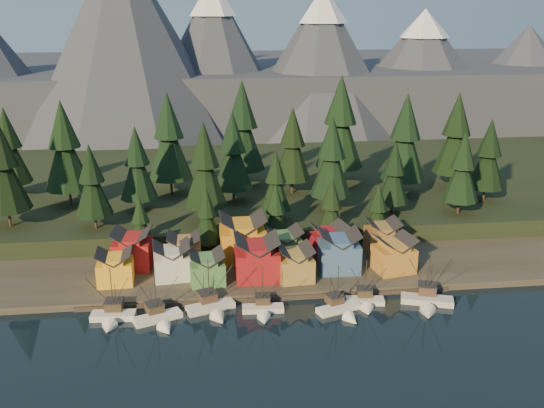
{
  "coord_description": "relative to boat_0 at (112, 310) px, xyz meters",
  "views": [
    {
      "loc": [
        -12.7,
        -100.41,
        60.24
      ],
      "look_at": [
        2.88,
        30.0,
        16.69
      ],
      "focal_mm": 40.0,
      "sensor_mm": 36.0,
      "label": 1
    }
  ],
  "objects": [
    {
      "name": "tree_hill_17",
      "position": [
        99.63,
        47.93,
        16.64
      ],
      "size": [
        10.29,
        10.29,
        23.97
      ],
      "color": "#332319",
      "rests_on": "hillside"
    },
    {
      "name": "tree_shore_0",
      "position": [
        3.63,
        29.93,
        7.31
      ],
      "size": [
        6.51,
        6.51,
        15.16
      ],
      "color": "#332319",
      "rests_on": "shore_strip"
    },
    {
      "name": "tree_shore_4",
      "position": [
        62.63,
        29.93,
        7.94
      ],
      "size": [
        7.0,
        7.0,
        16.31
      ],
      "color": "#332319",
      "rests_on": "shore_strip"
    },
    {
      "name": "dock",
      "position": [
        31.63,
        6.43,
        -1.96
      ],
      "size": [
        80.0,
        4.0,
        1.0
      ],
      "primitive_type": "cube",
      "color": "#42372F",
      "rests_on": "ground"
    },
    {
      "name": "house_back_3",
      "position": [
        37.61,
        22.01,
        3.37
      ],
      "size": [
        8.84,
        8.05,
        8.23
      ],
      "rotation": [
        0.0,
        0.0,
        0.11
      ],
      "color": "#47703D",
      "rests_on": "shore_strip"
    },
    {
      "name": "boat_4",
      "position": [
        46.16,
        -2.33,
        -0.37
      ],
      "size": [
        10.03,
        10.49,
        11.05
      ],
      "rotation": [
        0.0,
        0.0,
        0.34
      ],
      "color": "white",
      "rests_on": "ground"
    },
    {
      "name": "hillside",
      "position": [
        31.63,
        79.93,
        0.54
      ],
      "size": [
        420.0,
        100.0,
        6.0
      ],
      "primitive_type": "cube",
      "color": "black",
      "rests_on": "ground"
    },
    {
      "name": "tree_hill_8",
      "position": [
        45.63,
        61.93,
        17.74
      ],
      "size": [
        11.15,
        11.15,
        25.98
      ],
      "color": "#332319",
      "rests_on": "hillside"
    },
    {
      "name": "tree_hill_15",
      "position": [
        31.63,
        71.93,
        21.46
      ],
      "size": [
        14.07,
        14.07,
        32.77
      ],
      "color": "#332319",
      "rests_on": "hillside"
    },
    {
      "name": "tree_hill_6",
      "position": [
        27.63,
        54.93,
        18.03
      ],
      "size": [
        11.38,
        11.38,
        26.5
      ],
      "color": "#332319",
      "rests_on": "hillside"
    },
    {
      "name": "tree_hill_14",
      "position": [
        95.63,
        61.93,
        19.61
      ],
      "size": [
        12.62,
        12.62,
        29.4
      ],
      "color": "#332319",
      "rests_on": "hillside"
    },
    {
      "name": "house_front_2",
      "position": [
        19.15,
        12.32,
        2.88
      ],
      "size": [
        8.15,
        8.2,
        7.31
      ],
      "rotation": [
        0.0,
        0.0,
        0.09
      ],
      "color": "#497F45",
      "rests_on": "shore_strip"
    },
    {
      "name": "tree_hill_12",
      "position": [
        77.63,
        55.93,
        20.13
      ],
      "size": [
        13.02,
        13.02,
        30.34
      ],
      "color": "#332319",
      "rests_on": "hillside"
    },
    {
      "name": "tree_hill_3",
      "position": [
        1.63,
        49.93,
        16.54
      ],
      "size": [
        10.21,
        10.21,
        23.78
      ],
      "color": "#332319",
      "rests_on": "hillside"
    },
    {
      "name": "boat_2",
      "position": [
        19.93,
        1.3,
        -0.08
      ],
      "size": [
        10.76,
        11.32,
        12.32
      ],
      "rotation": [
        0.0,
        0.0,
        0.33
      ],
      "color": "beige",
      "rests_on": "ground"
    },
    {
      "name": "shore_strip",
      "position": [
        31.63,
        29.93,
        -1.71
      ],
      "size": [
        400.0,
        50.0,
        1.5
      ],
      "primitive_type": "cube",
      "color": "#312C24",
      "rests_on": "ground"
    },
    {
      "name": "ground",
      "position": [
        31.63,
        -10.07,
        -2.46
      ],
      "size": [
        500.0,
        500.0,
        0.0
      ],
      "primitive_type": "plane",
      "color": "black",
      "rests_on": "ground"
    },
    {
      "name": "house_back_0",
      "position": [
        2.19,
        22.47,
        3.93
      ],
      "size": [
        9.23,
        8.92,
        9.32
      ],
      "rotation": [
        0.0,
        0.0,
        -0.09
      ],
      "color": "maroon",
      "rests_on": "shore_strip"
    },
    {
      "name": "boat_3",
      "position": [
        30.27,
        -0.41,
        -0.41
      ],
      "size": [
        8.87,
        9.59,
        10.6
      ],
      "rotation": [
        0.0,
        0.0,
        -0.05
      ],
      "color": "silver",
      "rests_on": "ground"
    },
    {
      "name": "tree_hill_4",
      "position": [
        9.63,
        64.93,
        20.29
      ],
      "size": [
        13.15,
        13.15,
        30.63
      ],
      "color": "#332319",
      "rests_on": "hillside"
    },
    {
      "name": "tree_hill_9",
      "position": [
        53.63,
        44.93,
        17.98
      ],
      "size": [
        11.34,
        11.34,
        26.41
      ],
      "color": "#332319",
      "rests_on": "hillside"
    },
    {
      "name": "tree_hill_2",
      "position": [
        -8.37,
        37.93,
        15.52
      ],
      "size": [
        9.41,
        9.41,
        21.92
      ],
      "color": "#332319",
      "rests_on": "hillside"
    },
    {
      "name": "house_front_4",
      "position": [
        38.69,
        11.88,
        3.12
      ],
      "size": [
        8.17,
        8.73,
        7.77
      ],
      "rotation": [
        0.0,
        0.0,
        0.08
      ],
      "color": "olive",
      "rests_on": "shore_strip"
    },
    {
      "name": "house_front_1",
      "position": [
        11.46,
        15.82,
        3.36
      ],
      "size": [
        8.67,
        8.38,
        8.23
      ],
      "rotation": [
        0.0,
        0.0,
        0.1
      ],
      "color": "beige",
      "rests_on": "shore_strip"
    },
    {
      "name": "house_back_4",
      "position": [
        48.43,
        21.41,
        3.74
      ],
      "size": [
        9.59,
        9.33,
        8.96
      ],
      "rotation": [
        0.0,
        0.0,
        0.2
      ],
      "color": "maroon",
      "rests_on": "shore_strip"
    },
    {
      "name": "boat_5",
      "position": [
        52.0,
        0.44,
        -0.28
      ],
      "size": [
        8.45,
        9.03,
        10.77
      ],
      "rotation": [
        0.0,
        0.0,
        -0.13
      ],
      "color": "silver",
      "rests_on": "ground"
    },
    {
      "name": "house_front_3",
      "position": [
        30.3,
        13.36,
        4.2
      ],
      "size": [
        9.76,
        9.31,
        9.83
      ],
      "rotation": [
        0.0,
        0.0,
        0.01
      ],
      "color": "maroon",
      "rests_on": "shore_strip"
    },
    {
      "name": "tree_hill_1",
      "position": [
        -18.37,
        57.93,
        19.85
      ],
      "size": [
        12.81,
        12.81,
        29.84
      ],
      "color": "#332319",
      "rests_on": "hillside"
    },
    {
      "name": "tree_shore_2",
      "position": [
        36.63,
        29.93,
        8.33
      ],
      "size": [
        7.3,
        7.3,
        17.02
      ],
      "color": "#332319",
      "rests_on": "shore_strip"
    },
    {
      "name": "tree_hill_13",
      "position": [
        87.63,
        37.93,
        15.98
      ],
      "size": [
        9.77,
        9.77,
        22.76
      ],
      "color": "#332319",
      "rests_on": "hillside"
    },
    {
      "name": "mountain_ridge",
      "position": [
        27.43,
        203.52,
        23.59
      ],
      "size": [
        560.0,
        190.0,
        90.0
      ],
      "color": "#464B5A",
      "rests_on": "ground"
    },
    {
      "name": "house_front_0",
      "position": [
        -0.89,
        14.51,
        3.03
      ],
      "size": [
        7.87,
        7.47,
        7.6
      ],
      "rotation": [
        0.0,
        0.0,
        0.04
      ],
      "color": "yellow",
      "rests_on": "shore_strip"
    },
    {
      "name": "boat_0",
      "position": [
        0.0,
        0.0,
        0.0
      ],
      "size": [
        9.25,
        9.96,
        12.1
      ],
      "rotation": [
        0.0,
        0.0,
        -0.07
      ],
      "color": "silver",
      "rests_on": "ground"
    },
    {
      "name": "house_front_6",
      "position": [
        61.92,
        13.53,
        3.44
      ],
      "size": [
        9.71,
        9.35,
        8.38
      ],
      "rotation": [
        0.0,
        0.0,
        0.19
      ],
      "color": "#BB8030",
      "rests_on": "shore_strip"
    },
    {
      "name": "tree_hill_7",
      "position": [
        37.63,
        37.93,
        13.94
      ],
      "size": [
        8.17,
        8.17,
        19.04
      ],
      "color": "#332319",
      "rests_on": "hillside"
    },
    {
      "name": "house_back_5",
      "position": [
        62.25,
        23.7,
        3.6
      ],
      "size": [
        7.82,
        7.92,
        8.69
      ],
      "rotation": [
        0.0,
        0.0,
        -0.01
      ],
      "color": "olive",
      "rests_on": "shore_strip"
    },
    {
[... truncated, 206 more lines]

